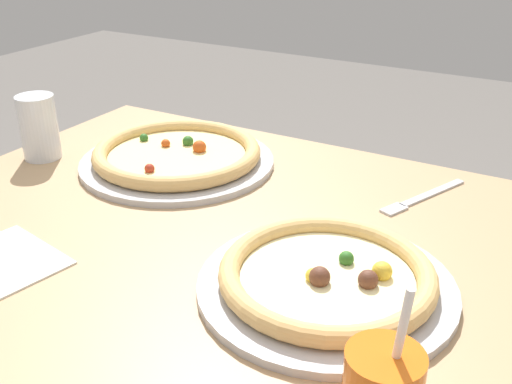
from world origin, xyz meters
TOP-DOWN VIEW (x-y plane):
  - dining_table at (0.00, 0.00)m, footprint 1.11×0.82m
  - pizza_near at (0.19, -0.07)m, footprint 0.34×0.34m
  - pizza_far at (-0.23, 0.17)m, footprint 0.37×0.37m
  - water_cup_clear at (-0.48, 0.07)m, footprint 0.07×0.07m
  - fork at (0.22, 0.25)m, footprint 0.10×0.19m

SIDE VIEW (x-z plane):
  - dining_table at x=0.00m, z-range 0.25..1.00m
  - fork at x=0.22m, z-range 0.75..0.75m
  - pizza_near at x=0.19m, z-range 0.75..0.79m
  - pizza_far at x=-0.23m, z-range 0.75..0.79m
  - water_cup_clear at x=-0.48m, z-range 0.75..0.88m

